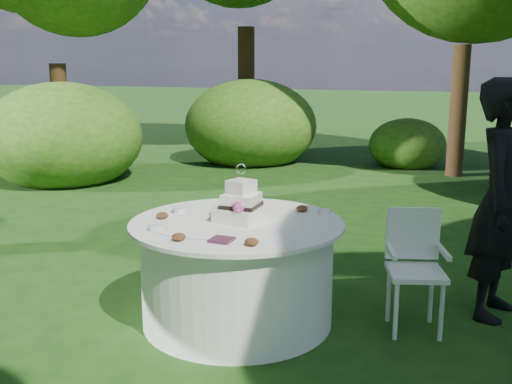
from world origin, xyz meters
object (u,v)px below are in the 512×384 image
napkins (222,240)px  guest (502,200)px  cake (241,206)px  table (237,271)px  chair (414,260)px

napkins → guest: (1.67, 1.33, 0.12)m
napkins → guest: bearing=38.7°
napkins → cake: bearing=99.3°
napkins → table: size_ratio=0.09×
napkins → chair: bearing=38.0°
napkins → guest: guest is taller
guest → table: size_ratio=1.15×
napkins → cake: 0.53m
table → chair: 1.29m
guest → cake: size_ratio=4.22×
table → chair: size_ratio=1.79×
cake → chair: size_ratio=0.49×
guest → cake: bearing=126.7°
napkins → cake: (-0.08, 0.52, 0.10)m
napkins → table: napkins is taller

